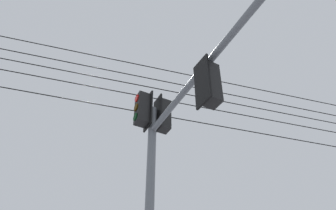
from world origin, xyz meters
TOP-DOWN VIEW (x-y plane):
  - signal_mast_assembly at (0.30, -0.05)m, footprint 4.68×2.10m
  - overhead_wire_span at (0.78, 1.41)m, footprint 3.89×27.07m

SIDE VIEW (x-z plane):
  - signal_mast_assembly at x=0.30m, z-range 1.54..8.89m
  - overhead_wire_span at x=0.78m, z-range 6.68..8.63m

